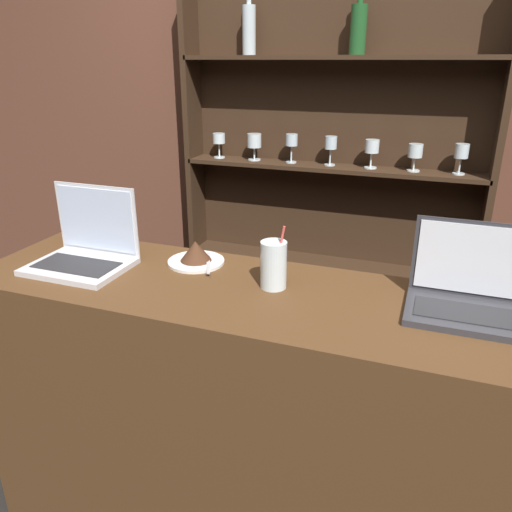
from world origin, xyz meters
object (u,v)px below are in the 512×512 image
(laptop_near, at_px, (86,249))
(laptop_far, at_px, (469,293))
(cake_plate, at_px, (196,254))
(water_glass, at_px, (274,265))

(laptop_near, height_order, laptop_far, laptop_near)
(laptop_near, bearing_deg, cake_plate, 22.09)
(laptop_far, height_order, water_glass, laptop_far)
(cake_plate, bearing_deg, laptop_far, -3.89)
(water_glass, bearing_deg, cake_plate, 163.47)
(laptop_near, distance_m, laptop_far, 1.17)
(laptop_near, height_order, cake_plate, laptop_near)
(water_glass, bearing_deg, laptop_near, -175.86)
(laptop_near, xyz_separation_m, cake_plate, (0.33, 0.13, -0.03))
(cake_plate, distance_m, water_glass, 0.31)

